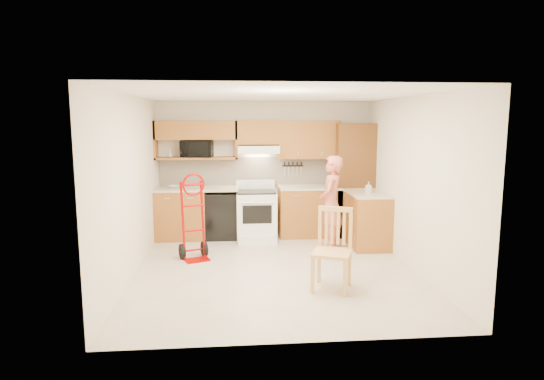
{
  "coord_description": "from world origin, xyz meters",
  "views": [
    {
      "loc": [
        -0.61,
        -6.43,
        2.15
      ],
      "look_at": [
        0.0,
        0.5,
        1.1
      ],
      "focal_mm": 30.37,
      "sensor_mm": 36.0,
      "label": 1
    }
  ],
  "objects": [
    {
      "name": "knife_strip",
      "position": [
        0.55,
        2.21,
        1.24
      ],
      "size": [
        0.4,
        0.05,
        0.29
      ],
      "primitive_type": null,
      "color": "black",
      "rests_on": "backsplash"
    },
    {
      "name": "wall_front",
      "position": [
        0.0,
        -2.26,
        1.25
      ],
      "size": [
        4.0,
        0.02,
        2.5
      ],
      "primitive_type": "cube",
      "color": "beige",
      "rests_on": "ground"
    },
    {
      "name": "pantry_tall",
      "position": [
        1.65,
        1.95,
        1.05
      ],
      "size": [
        0.7,
        0.6,
        2.1
      ],
      "primitive_type": "cube",
      "color": "#5A3014",
      "rests_on": "ground"
    },
    {
      "name": "dining_chair",
      "position": [
        0.65,
        -0.84,
        0.52
      ],
      "size": [
        0.63,
        0.65,
        1.04
      ],
      "primitive_type": null,
      "rotation": [
        0.0,
        0.0,
        -0.39
      ],
      "color": "#E2A364",
      "rests_on": "ground"
    },
    {
      "name": "person",
      "position": [
        1.02,
        0.95,
        0.79
      ],
      "size": [
        0.58,
        0.68,
        1.59
      ],
      "primitive_type": "imported",
      "rotation": [
        0.0,
        0.0,
        -1.97
      ],
      "color": "#D96953",
      "rests_on": "ground"
    },
    {
      "name": "backsplash",
      "position": [
        0.0,
        2.23,
        1.2
      ],
      "size": [
        3.92,
        0.03,
        0.55
      ],
      "primitive_type": "cube",
      "color": "beige",
      "rests_on": "wall_back"
    },
    {
      "name": "countertop_left",
      "position": [
        -1.25,
        1.95,
        0.92
      ],
      "size": [
        1.5,
        0.63,
        0.04
      ],
      "primitive_type": "cube",
      "color": "beige",
      "rests_on": "lower_cab_left"
    },
    {
      "name": "upper_cab_left",
      "position": [
        -1.25,
        2.08,
        1.98
      ],
      "size": [
        1.5,
        0.33,
        0.34
      ],
      "primitive_type": "cube",
      "color": "#9C6624",
      "rests_on": "wall_back"
    },
    {
      "name": "wall_left",
      "position": [
        -2.01,
        0.0,
        1.25
      ],
      "size": [
        0.02,
        4.5,
        2.5
      ],
      "primitive_type": "cube",
      "color": "beige",
      "rests_on": "ground"
    },
    {
      "name": "countertop_return",
      "position": [
        1.7,
        1.15,
        0.92
      ],
      "size": [
        0.63,
        1.0,
        0.04
      ],
      "primitive_type": "cube",
      "color": "beige",
      "rests_on": "cab_return_right"
    },
    {
      "name": "upper_cab_center",
      "position": [
        -0.12,
        2.08,
        1.94
      ],
      "size": [
        0.76,
        0.33,
        0.44
      ],
      "primitive_type": "cube",
      "color": "#9C6624",
      "rests_on": "wall_back"
    },
    {
      "name": "hand_truck",
      "position": [
        -1.2,
        0.62,
        0.61
      ],
      "size": [
        0.61,
        0.58,
        1.22
      ],
      "primitive_type": null,
      "rotation": [
        0.0,
        0.0,
        0.36
      ],
      "color": "#9F0200",
      "rests_on": "ground"
    },
    {
      "name": "soap_bottle",
      "position": [
        1.7,
        1.12,
        1.03
      ],
      "size": [
        0.09,
        0.09,
        0.19
      ],
      "primitive_type": "imported",
      "rotation": [
        0.0,
        0.0,
        0.07
      ],
      "color": "white",
      "rests_on": "countertop_return"
    },
    {
      "name": "lower_cab_left",
      "position": [
        -1.55,
        1.95,
        0.45
      ],
      "size": [
        0.9,
        0.6,
        0.9
      ],
      "primitive_type": "cube",
      "color": "#9C6624",
      "rests_on": "ground"
    },
    {
      "name": "microwave",
      "position": [
        -1.24,
        2.08,
        1.65
      ],
      "size": [
        0.6,
        0.44,
        0.31
      ],
      "primitive_type": "imported",
      "rotation": [
        0.0,
        0.0,
        -0.1
      ],
      "color": "black",
      "rests_on": "upper_shelf_mw"
    },
    {
      "name": "range",
      "position": [
        -0.17,
        1.73,
        0.53
      ],
      "size": [
        0.71,
        0.94,
        1.05
      ],
      "primitive_type": null,
      "color": "white",
      "rests_on": "ground"
    },
    {
      "name": "floor",
      "position": [
        0.0,
        0.0,
        -0.01
      ],
      "size": [
        4.0,
        4.5,
        0.02
      ],
      "primitive_type": "cube",
      "color": "beige",
      "rests_on": "ground"
    },
    {
      "name": "upper_shelf_mw",
      "position": [
        -1.25,
        2.08,
        1.47
      ],
      "size": [
        1.5,
        0.33,
        0.04
      ],
      "primitive_type": "cube",
      "color": "#9C6624",
      "rests_on": "wall_back"
    },
    {
      "name": "lower_cab_right",
      "position": [
        0.83,
        1.95,
        0.45
      ],
      "size": [
        1.14,
        0.6,
        0.9
      ],
      "primitive_type": "cube",
      "color": "#9C6624",
      "rests_on": "ground"
    },
    {
      "name": "ceiling",
      "position": [
        0.0,
        0.0,
        2.51
      ],
      "size": [
        4.0,
        4.5,
        0.02
      ],
      "primitive_type": "cube",
      "color": "white",
      "rests_on": "ground"
    },
    {
      "name": "cab_return_right",
      "position": [
        1.7,
        1.15,
        0.45
      ],
      "size": [
        0.6,
        1.0,
        0.9
      ],
      "primitive_type": "cube",
      "color": "#9C6624",
      "rests_on": "ground"
    },
    {
      "name": "wall_right",
      "position": [
        2.01,
        0.0,
        1.25
      ],
      "size": [
        0.02,
        4.5,
        2.5
      ],
      "primitive_type": "cube",
      "color": "beige",
      "rests_on": "ground"
    },
    {
      "name": "countertop_right",
      "position": [
        0.83,
        1.95,
        0.92
      ],
      "size": [
        1.14,
        0.63,
        0.04
      ],
      "primitive_type": "cube",
      "color": "beige",
      "rests_on": "lower_cab_right"
    },
    {
      "name": "wall_back",
      "position": [
        0.0,
        2.26,
        1.25
      ],
      "size": [
        4.0,
        0.02,
        2.5
      ],
      "primitive_type": "cube",
      "color": "beige",
      "rests_on": "ground"
    },
    {
      "name": "dishwasher",
      "position": [
        -0.8,
        1.95,
        0.42
      ],
      "size": [
        0.6,
        0.6,
        0.85
      ],
      "primitive_type": "cube",
      "color": "black",
      "rests_on": "ground"
    },
    {
      "name": "range_hood",
      "position": [
        -0.12,
        2.02,
        1.63
      ],
      "size": [
        0.76,
        0.46,
        0.14
      ],
      "primitive_type": "cube",
      "color": "white",
      "rests_on": "wall_back"
    },
    {
      "name": "bowl",
      "position": [
        -1.66,
        1.95,
        0.96
      ],
      "size": [
        0.24,
        0.24,
        0.05
      ],
      "primitive_type": "imported",
      "rotation": [
        0.0,
        0.0,
        -0.28
      ],
      "color": "white",
      "rests_on": "countertop_left"
    },
    {
      "name": "upper_cab_right",
      "position": [
        0.83,
        2.08,
        1.8
      ],
      "size": [
        1.14,
        0.33,
        0.7
      ],
      "primitive_type": "cube",
      "color": "#9C6624",
      "rests_on": "wall_back"
    }
  ]
}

